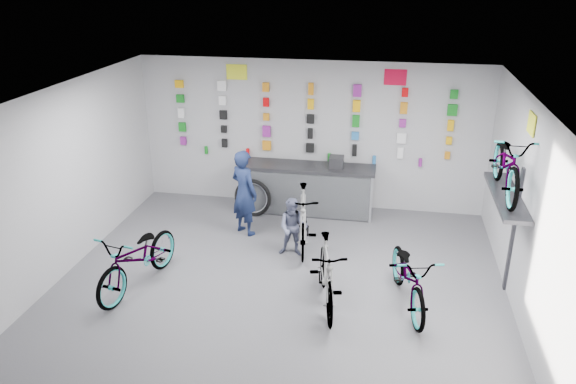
% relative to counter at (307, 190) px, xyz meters
% --- Properties ---
extents(floor, '(8.00, 8.00, 0.00)m').
position_rel_counter_xyz_m(floor, '(0.00, -3.54, -0.49)').
color(floor, '#4F4E53').
rests_on(floor, ground).
extents(ceiling, '(8.00, 8.00, 0.00)m').
position_rel_counter_xyz_m(ceiling, '(0.00, -3.54, 2.51)').
color(ceiling, white).
rests_on(ceiling, wall_back).
extents(wall_back, '(7.00, 0.00, 7.00)m').
position_rel_counter_xyz_m(wall_back, '(0.00, 0.46, 1.01)').
color(wall_back, silver).
rests_on(wall_back, floor).
extents(wall_left, '(0.00, 8.00, 8.00)m').
position_rel_counter_xyz_m(wall_left, '(-3.50, -3.54, 1.01)').
color(wall_left, silver).
rests_on(wall_left, floor).
extents(wall_right, '(0.00, 8.00, 8.00)m').
position_rel_counter_xyz_m(wall_right, '(3.50, -3.54, 1.01)').
color(wall_right, silver).
rests_on(wall_right, floor).
extents(counter, '(2.70, 0.66, 1.00)m').
position_rel_counter_xyz_m(counter, '(0.00, 0.00, 0.00)').
color(counter, black).
rests_on(counter, floor).
extents(merch_wall, '(5.57, 0.08, 1.57)m').
position_rel_counter_xyz_m(merch_wall, '(0.01, 0.39, 1.33)').
color(merch_wall, '#8D208B').
rests_on(merch_wall, wall_back).
extents(wall_bracket, '(0.39, 1.90, 2.00)m').
position_rel_counter_xyz_m(wall_bracket, '(3.33, -2.34, 0.98)').
color(wall_bracket, '#333338').
rests_on(wall_bracket, wall_right).
extents(sign_left, '(0.42, 0.02, 0.30)m').
position_rel_counter_xyz_m(sign_left, '(-1.50, 0.44, 2.23)').
color(sign_left, '#F5FE2B').
rests_on(sign_left, wall_back).
extents(sign_right, '(0.42, 0.02, 0.30)m').
position_rel_counter_xyz_m(sign_right, '(1.60, 0.44, 2.23)').
color(sign_right, red).
rests_on(sign_right, wall_back).
extents(sign_side, '(0.02, 0.40, 0.30)m').
position_rel_counter_xyz_m(sign_side, '(3.48, -2.34, 2.16)').
color(sign_side, '#F5FE2B').
rests_on(sign_side, wall_right).
extents(bike_left, '(1.06, 2.04, 1.02)m').
position_rel_counter_xyz_m(bike_left, '(-2.12, -3.31, 0.02)').
color(bike_left, gray).
rests_on(bike_left, floor).
extents(bike_center, '(0.83, 1.78, 1.03)m').
position_rel_counter_xyz_m(bike_center, '(0.79, -3.29, 0.03)').
color(bike_center, gray).
rests_on(bike_center, floor).
extents(bike_right, '(1.03, 1.93, 0.96)m').
position_rel_counter_xyz_m(bike_right, '(1.98, -3.06, -0.00)').
color(bike_right, gray).
rests_on(bike_right, floor).
extents(bike_service, '(0.78, 1.85, 1.08)m').
position_rel_counter_xyz_m(bike_service, '(0.16, -1.49, 0.05)').
color(bike_service, gray).
rests_on(bike_service, floor).
extents(bike_wall, '(0.63, 1.80, 0.95)m').
position_rel_counter_xyz_m(bike_wall, '(3.25, -2.34, 1.57)').
color(bike_wall, gray).
rests_on(bike_wall, wall_bracket).
extents(clerk, '(0.71, 0.65, 1.62)m').
position_rel_counter_xyz_m(clerk, '(-0.99, -1.15, 0.32)').
color(clerk, '#172348').
rests_on(clerk, floor).
extents(customer, '(0.51, 0.40, 1.05)m').
position_rel_counter_xyz_m(customer, '(0.05, -1.84, 0.04)').
color(customer, slate).
rests_on(customer, floor).
extents(spare_wheel, '(0.78, 0.24, 0.78)m').
position_rel_counter_xyz_m(spare_wheel, '(-1.03, -0.37, -0.10)').
color(spare_wheel, black).
rests_on(spare_wheel, floor).
extents(register, '(0.28, 0.30, 0.22)m').
position_rel_counter_xyz_m(register, '(0.58, 0.01, 0.62)').
color(register, black).
rests_on(register, counter).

